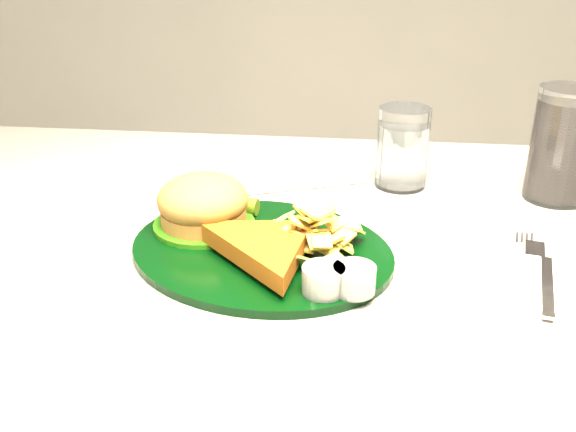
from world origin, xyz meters
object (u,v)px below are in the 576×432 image
at_px(water_glass, 403,148).
at_px(dinner_plate, 261,227).
at_px(fork_napkin, 545,281).
at_px(cola_glass, 563,145).

bearing_deg(water_glass, dinner_plate, -125.67).
distance_m(dinner_plate, fork_napkin, 0.29).
xyz_separation_m(dinner_plate, water_glass, (0.16, 0.22, 0.02)).
bearing_deg(dinner_plate, water_glass, 74.67).
xyz_separation_m(water_glass, fork_napkin, (0.13, -0.25, -0.05)).
distance_m(dinner_plate, water_glass, 0.27).
xyz_separation_m(dinner_plate, fork_napkin, (0.29, -0.03, -0.03)).
bearing_deg(cola_glass, fork_napkin, -105.83).
height_order(dinner_plate, fork_napkin, dinner_plate).
height_order(cola_glass, fork_napkin, cola_glass).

